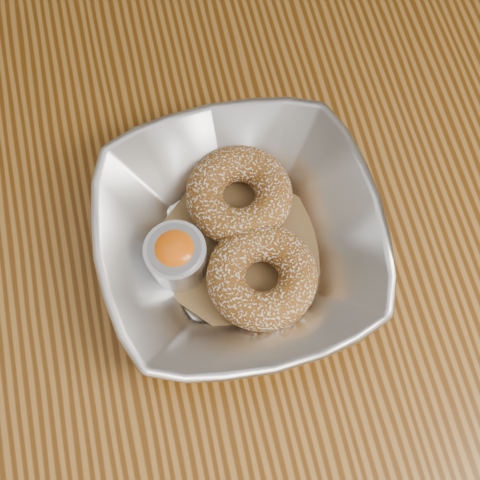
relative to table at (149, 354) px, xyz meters
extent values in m
plane|color=#565659|center=(0.00, 0.00, -0.65)|extent=(4.00, 4.00, 0.00)
cube|color=brown|center=(0.00, 0.00, 0.08)|extent=(1.20, 0.80, 0.04)
cube|color=#4E2F0F|center=(0.54, 0.34, -0.30)|extent=(0.06, 0.06, 0.71)
imported|color=silver|center=(0.11, 0.05, 0.13)|extent=(0.25, 0.25, 0.06)
cube|color=brown|center=(0.11, 0.05, 0.11)|extent=(0.20, 0.20, 0.00)
torus|color=brown|center=(0.12, 0.10, 0.13)|extent=(0.12, 0.12, 0.03)
torus|color=brown|center=(0.12, 0.02, 0.13)|extent=(0.11, 0.11, 0.03)
cylinder|color=silver|center=(0.05, 0.05, 0.13)|extent=(0.05, 0.05, 0.04)
cylinder|color=gray|center=(0.05, 0.05, 0.13)|extent=(0.05, 0.05, 0.04)
ellipsoid|color=#FB5E07|center=(0.05, 0.05, 0.14)|extent=(0.04, 0.04, 0.03)
camera|label=1|loc=(0.06, -0.15, 0.68)|focal=50.00mm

